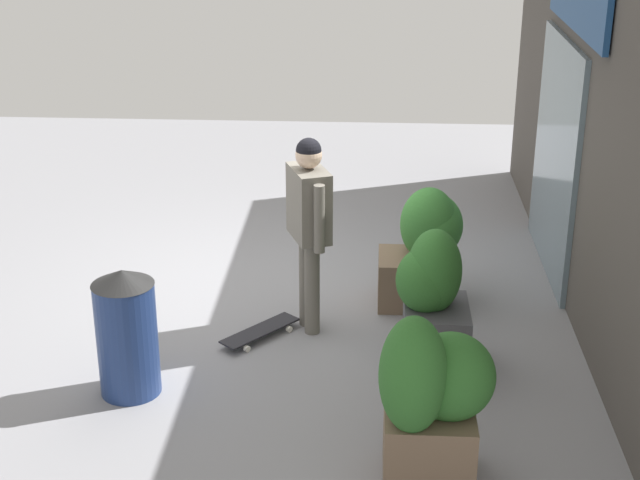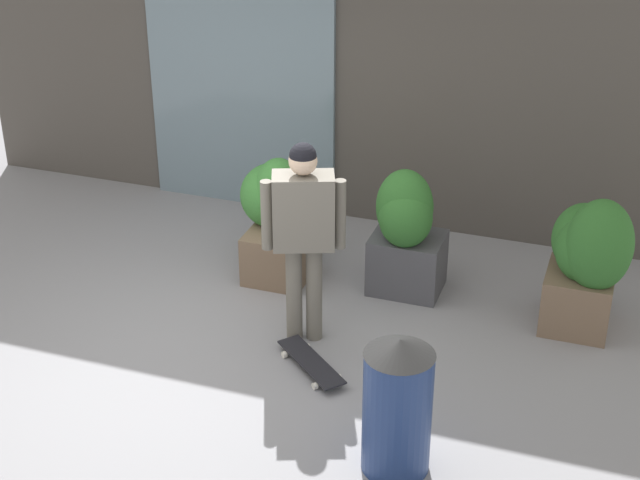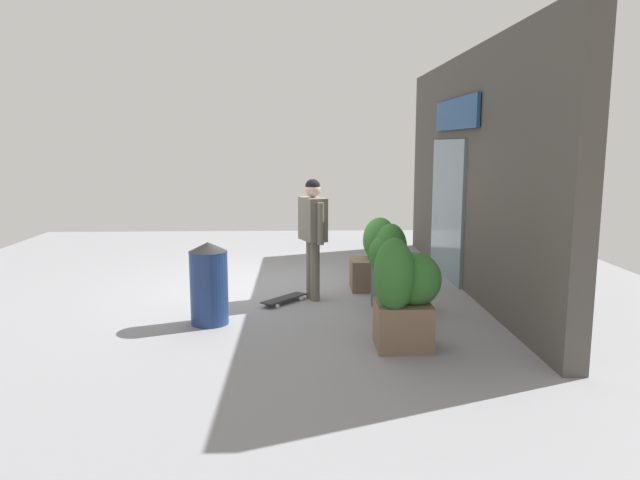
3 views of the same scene
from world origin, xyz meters
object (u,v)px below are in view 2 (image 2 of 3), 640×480
trash_bin (397,405)px  planter_box_mid (277,213)px  skateboarder (303,222)px  skateboard (311,362)px  planter_box_left (587,258)px  planter_box_right (406,232)px

trash_bin → planter_box_mid: bearing=127.2°
skateboarder → trash_bin: (1.12, -1.29, -0.54)m
skateboarder → trash_bin: bearing=20.1°
skateboard → planter_box_mid: bearing=161.1°
skateboarder → skateboard: (0.20, -0.41, -0.99)m
skateboarder → planter_box_mid: (-0.62, 1.00, -0.48)m
skateboard → planter_box_mid: 1.71m
planter_box_left → planter_box_right: 1.53m
planter_box_left → planter_box_right: (-1.52, 0.10, -0.06)m
trash_bin → planter_box_right: bearing=103.4°
planter_box_mid → trash_bin: (1.74, -2.29, -0.06)m
skateboarder → trash_bin: size_ratio=1.68×
planter_box_right → planter_box_mid: (-1.19, -0.01, -0.01)m
planter_box_right → trash_bin: size_ratio=1.13×
skateboarder → skateboard: size_ratio=2.44×
planter_box_right → planter_box_mid: 1.19m
planter_box_right → planter_box_mid: bearing=-179.7°
planter_box_left → planter_box_right: bearing=176.3°
skateboarder → trash_bin: 1.79m
planter_box_left → planter_box_right: size_ratio=1.06×
planter_box_left → trash_bin: planter_box_left is taller
skateboard → planter_box_left: 2.37m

